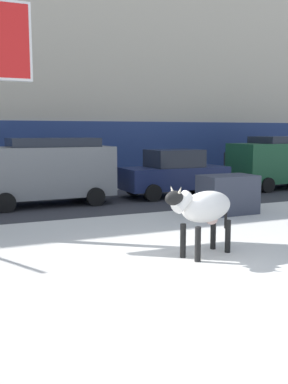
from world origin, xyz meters
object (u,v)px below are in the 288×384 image
Objects in this scene: pedestrian_by_cars at (228,165)px; dumpster at (228,194)px; car_grey_van at (46,169)px; cow_holstein at (204,208)px; car_darkgreen_van at (281,161)px; car_navy_sedan at (174,173)px; pedestrian_far_left at (247,165)px.

dumpster is (-4.66, -6.75, -0.28)m from pedestrian_by_cars.
car_grey_van is 6.25m from dumpster.
car_grey_van is (-1.65, 7.68, 0.24)m from cow_holstein.
car_darkgreen_van is (8.89, 7.98, 0.24)m from cow_holstein.
car_navy_sedan is (5.04, 0.07, -0.33)m from car_grey_van.
car_navy_sedan is at bearing -148.04° from pedestrian_by_cars.
car_grey_van is 2.73× the size of dumpster.
pedestrian_by_cars is at bearing 180.00° from pedestrian_far_left.
pedestrian_far_left reaches higher than cow_holstein.
cow_holstein reaches higher than dumpster.
car_grey_van is at bearing 141.09° from dumpster.
car_navy_sedan is (3.39, 7.75, -0.09)m from cow_holstein.
pedestrian_by_cars is (-1.05, 2.54, -0.36)m from car_darkgreen_van.
pedestrian_far_left is (0.10, 2.54, -0.36)m from car_darkgreen_van.
car_darkgreen_van is 2.73× the size of dumpster.
cow_holstein is 0.45× the size of car_navy_sedan.
car_navy_sedan is at bearing 0.77° from car_grey_van.
car_darkgreen_van is at bearing 41.90° from cow_holstein.
car_darkgreen_van reaches higher than pedestrian_by_cars.
cow_holstein is at bearing -126.70° from pedestrian_by_cars.
cow_holstein is 4.95m from dumpster.
pedestrian_by_cars is (4.45, 2.78, -0.03)m from car_navy_sedan.
car_navy_sedan is 2.50× the size of dumpster.
pedestrian_far_left is at bearing 87.66° from car_darkgreen_van.
car_navy_sedan is 2.45× the size of pedestrian_far_left.
car_grey_van is 10.55m from car_darkgreen_van.
cow_holstein is at bearing -113.64° from car_navy_sedan.
car_darkgreen_van is at bearing 1.64° from car_grey_van.
cow_holstein is 1.11× the size of pedestrian_far_left.
car_grey_van is 11.03m from pedestrian_far_left.
cow_holstein is at bearing -130.53° from pedestrian_far_left.
dumpster is (4.84, -3.90, -0.64)m from car_grey_van.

